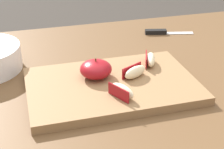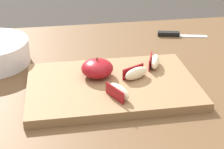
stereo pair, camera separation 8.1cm
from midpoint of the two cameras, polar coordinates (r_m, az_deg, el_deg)
The scene contains 7 objects.
dining_table at distance 0.93m, azimuth 4.71°, elevation -7.76°, with size 1.11×0.88×0.77m.
cutting_board at distance 0.83m, azimuth 2.79°, elevation -1.91°, with size 0.40×0.26×0.02m.
apple_half_skin_up at distance 0.84m, azimuth 0.31°, elevation 0.95°, with size 0.08×0.08×0.05m.
apple_wedge_front at distance 0.76m, azimuth 4.13°, elevation -2.85°, with size 0.05×0.07×0.03m.
apple_wedge_back at distance 0.90m, azimuth 9.53°, elevation 2.05°, with size 0.04×0.07×0.03m.
apple_wedge_middle at distance 0.84m, azimuth 6.69°, elevation 0.15°, with size 0.07×0.05×0.03m.
paring_knife at distance 1.17m, azimuth 11.89°, elevation 6.42°, with size 0.16×0.06×0.01m.
Camera 2 is at (-0.16, -0.74, 1.19)m, focal length 55.93 mm.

